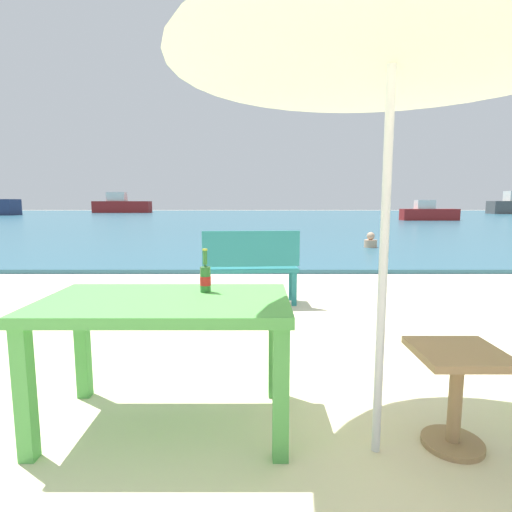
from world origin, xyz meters
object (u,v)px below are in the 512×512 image
object	(u,v)px
picnic_table_green	(167,317)
boat_ferry	(430,213)
beer_bottle_amber	(207,277)
patio_umbrella	(395,23)
side_table_wood	(458,384)
boat_cargo_ship	(123,205)
swimmer_person	(372,241)
bench_teal_center	(252,263)

from	to	relation	value
picnic_table_green	boat_ferry	distance (m)	27.32
beer_bottle_amber	patio_umbrella	distance (m)	1.63
side_table_wood	boat_cargo_ship	xyz separation A→B (m)	(-15.97, 43.15, 0.54)
boat_ferry	boat_cargo_ship	bearing A→B (deg)	145.12
swimmer_person	boat_cargo_ship	distance (m)	38.76
side_table_wood	boat_cargo_ship	size ratio (longest dim) A/B	0.09
bench_teal_center	boat_ferry	xyz separation A→B (m)	(11.46, 21.81, 0.01)
picnic_table_green	boat_ferry	world-z (taller)	boat_ferry
patio_umbrella	side_table_wood	xyz separation A→B (m)	(0.43, 0.04, -1.76)
beer_bottle_amber	swimmer_person	xyz separation A→B (m)	(3.40, 8.45, -0.61)
beer_bottle_amber	boat_cargo_ship	xyz separation A→B (m)	(-14.61, 42.77, 0.04)
beer_bottle_amber	bench_teal_center	xyz separation A→B (m)	(0.24, 2.63, -0.31)
boat_cargo_ship	swimmer_person	bearing A→B (deg)	-62.31
swimmer_person	boat_cargo_ship	world-z (taller)	boat_cargo_ship
picnic_table_green	boat_cargo_ship	world-z (taller)	boat_cargo_ship
picnic_table_green	boat_cargo_ship	distance (m)	45.28
side_table_wood	swimmer_person	distance (m)	9.07
bench_teal_center	boat_ferry	world-z (taller)	boat_ferry
side_table_wood	swimmer_person	size ratio (longest dim) A/B	1.32
picnic_table_green	swimmer_person	distance (m)	9.35
bench_teal_center	side_table_wood	bearing A→B (deg)	-69.49
beer_bottle_amber	side_table_wood	distance (m)	1.50
picnic_table_green	swimmer_person	bearing A→B (deg)	67.28
boat_cargo_ship	side_table_wood	bearing A→B (deg)	-69.69
swimmer_person	beer_bottle_amber	bearing A→B (deg)	-111.89
side_table_wood	swimmer_person	bearing A→B (deg)	77.05
boat_ferry	picnic_table_green	bearing A→B (deg)	-115.83
patio_umbrella	bench_teal_center	distance (m)	3.50
bench_teal_center	swimmer_person	bearing A→B (deg)	61.56
side_table_wood	boat_ferry	size ratio (longest dim) A/B	0.15
beer_bottle_amber	boat_ferry	bearing A→B (deg)	64.42
side_table_wood	bench_teal_center	bearing A→B (deg)	110.51
picnic_table_green	patio_umbrella	distance (m)	1.88
boat_ferry	bench_teal_center	bearing A→B (deg)	-117.71
patio_umbrella	beer_bottle_amber	bearing A→B (deg)	155.81
beer_bottle_amber	patio_umbrella	world-z (taller)	patio_umbrella
picnic_table_green	boat_ferry	size ratio (longest dim) A/B	0.38
bench_teal_center	swimmer_person	xyz separation A→B (m)	(3.16, 5.83, -0.30)
picnic_table_green	boat_cargo_ship	bearing A→B (deg)	108.54
swimmer_person	boat_cargo_ship	size ratio (longest dim) A/B	0.07
swimmer_person	boat_ferry	world-z (taller)	boat_ferry
picnic_table_green	patio_umbrella	xyz separation A→B (m)	(1.15, -0.26, 1.47)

